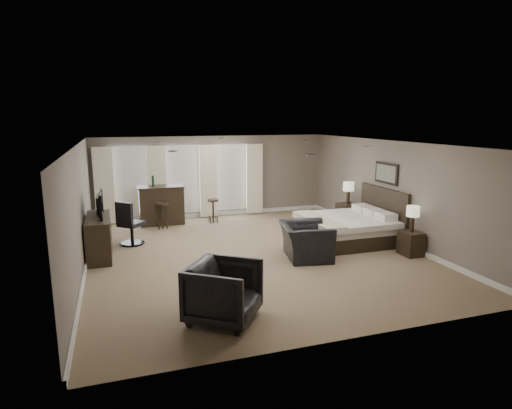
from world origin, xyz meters
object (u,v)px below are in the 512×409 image
object	(u,v)px
tv	(97,214)
nightstand_near	(411,243)
desk_chair	(131,223)
bed	(346,216)
nightstand_far	(347,215)
bar_counter	(161,205)
armchair_near	(306,235)
bar_stool_right	(213,211)
lamp_far	(348,193)
lamp_near	(413,219)
bar_stool_left	(162,216)
armchair_far	(224,289)
dresser	(99,237)

from	to	relation	value
tv	nightstand_near	bearing A→B (deg)	-107.30
tv	desk_chair	distance (m)	1.19
bed	nightstand_far	world-z (taller)	bed
nightstand_near	bar_counter	world-z (taller)	bar_counter
armchair_near	bar_stool_right	world-z (taller)	armchair_near
nightstand_far	lamp_far	distance (m)	0.66
bed	lamp_near	world-z (taller)	bed
armchair_near	bar_stool_left	size ratio (longest dim) A/B	1.60
tv	bar_counter	size ratio (longest dim) A/B	0.74
nightstand_far	bed	bearing A→B (deg)	-121.54
desk_chair	bar_stool_left	bearing A→B (deg)	-81.01
bar_stool_right	armchair_far	bearing A→B (deg)	-101.18
dresser	bar_stool_right	bearing A→B (deg)	36.66
nightstand_far	tv	distance (m)	6.99
bar_stool_left	desk_chair	distance (m)	1.65
dresser	desk_chair	xyz separation A→B (m)	(0.76, 0.80, 0.09)
tv	bar_stool_right	world-z (taller)	tv
bed	lamp_far	size ratio (longest dim) A/B	3.27
armchair_near	desk_chair	world-z (taller)	desk_chair
desk_chair	nightstand_far	bearing A→B (deg)	-137.75
bar_counter	desk_chair	world-z (taller)	bar_counter
lamp_near	tv	size ratio (longest dim) A/B	0.62
nightstand_far	desk_chair	size ratio (longest dim) A/B	0.59
nightstand_far	bar_stool_left	xyz separation A→B (m)	(-5.25, 1.42, 0.05)
bed	lamp_near	distance (m)	1.71
bar_counter	desk_chair	bearing A→B (deg)	-116.28
nightstand_far	armchair_near	world-z (taller)	armchair_near
bar_counter	bar_stool_right	xyz separation A→B (m)	(1.52, -0.33, -0.22)
bed	nightstand_near	size ratio (longest dim) A/B	3.83
lamp_near	dresser	distance (m)	7.26
bar_stool_left	desk_chair	xyz separation A→B (m)	(-0.91, -1.36, 0.18)
bed	bar_counter	distance (m)	5.52
armchair_far	bar_counter	world-z (taller)	bar_counter
nightstand_near	desk_chair	world-z (taller)	desk_chair
bar_counter	nightstand_near	bearing A→B (deg)	-43.14
bed	bar_stool_left	xyz separation A→B (m)	(-4.36, 2.87, -0.30)
lamp_far	dresser	xyz separation A→B (m)	(-6.92, -0.74, -0.52)
lamp_far	desk_chair	size ratio (longest dim) A/B	0.58
nightstand_far	bar_counter	xyz separation A→B (m)	(-5.21, 1.98, 0.25)
lamp_near	lamp_far	xyz separation A→B (m)	(0.00, 2.90, 0.13)
lamp_far	bar_stool_right	distance (m)	4.10
tv	bar_stool_left	size ratio (longest dim) A/B	1.29
dresser	bar_stool_left	world-z (taller)	dresser
nightstand_near	bar_stool_right	size ratio (longest dim) A/B	0.77
bed	lamp_near	xyz separation A→B (m)	(0.89, -1.45, 0.19)
lamp_near	bar_stool_right	distance (m)	5.89
bar_stool_right	bar_stool_left	bearing A→B (deg)	-171.31
lamp_far	armchair_near	distance (m)	3.38
nightstand_near	lamp_far	xyz separation A→B (m)	(0.00, 2.90, 0.72)
desk_chair	tv	bearing A→B (deg)	89.54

